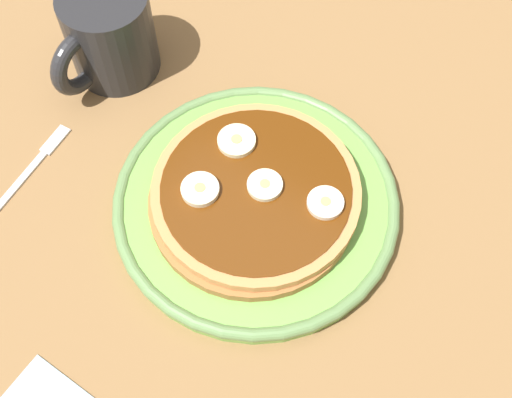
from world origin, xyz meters
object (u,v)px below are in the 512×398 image
(coffee_mug, at_px, (107,35))
(fork, at_px, (30,168))
(banana_slice_2, at_px, (237,141))
(plate, at_px, (256,203))
(banana_slice_3, at_px, (200,190))
(banana_slice_0, at_px, (265,185))
(banana_slice_1, at_px, (325,203))
(pancake_stack, at_px, (253,195))

(coffee_mug, xyz_separation_m, fork, (0.15, 0.02, -0.05))
(banana_slice_2, height_order, fork, banana_slice_2)
(plate, distance_m, banana_slice_3, 0.06)
(plate, height_order, banana_slice_2, banana_slice_2)
(banana_slice_0, height_order, banana_slice_3, banana_slice_3)
(banana_slice_1, height_order, fork, banana_slice_1)
(pancake_stack, bearing_deg, banana_slice_0, 138.05)
(coffee_mug, bearing_deg, banana_slice_2, 81.73)
(plate, xyz_separation_m, banana_slice_1, (-0.02, 0.06, 0.03))
(plate, relative_size, fork, 2.05)
(fork, bearing_deg, plate, 113.76)
(plate, xyz_separation_m, fork, (0.09, -0.21, -0.01))
(coffee_mug, bearing_deg, plate, 75.89)
(banana_slice_3, xyz_separation_m, coffee_mug, (-0.09, -0.18, 0.01))
(plate, distance_m, pancake_stack, 0.02)
(plate, xyz_separation_m, banana_slice_2, (-0.03, -0.04, 0.03))
(banana_slice_3, relative_size, coffee_mug, 0.27)
(plate, height_order, banana_slice_3, banana_slice_3)
(banana_slice_2, xyz_separation_m, coffee_mug, (-0.03, -0.18, 0.01))
(banana_slice_2, bearing_deg, pancake_stack, 52.20)
(banana_slice_2, bearing_deg, plate, 55.16)
(pancake_stack, relative_size, coffee_mug, 1.54)
(fork, bearing_deg, banana_slice_2, 126.43)
(coffee_mug, bearing_deg, banana_slice_1, 82.99)
(banana_slice_0, bearing_deg, fork, -65.56)
(banana_slice_1, bearing_deg, banana_slice_3, -61.97)
(banana_slice_1, bearing_deg, pancake_stack, -68.93)
(banana_slice_2, bearing_deg, banana_slice_1, 85.20)
(pancake_stack, height_order, banana_slice_0, banana_slice_0)
(fork, bearing_deg, coffee_mug, -173.64)
(banana_slice_1, height_order, banana_slice_2, same)
(plate, bearing_deg, fork, -66.24)
(coffee_mug, bearing_deg, fork, 6.36)
(banana_slice_1, height_order, banana_slice_3, same)
(banana_slice_0, relative_size, banana_slice_1, 0.98)
(plate, relative_size, banana_slice_1, 8.13)
(plate, relative_size, pancake_stack, 1.36)
(pancake_stack, xyz_separation_m, banana_slice_2, (-0.03, -0.04, 0.01))
(plate, height_order, banana_slice_0, banana_slice_0)
(banana_slice_2, relative_size, coffee_mug, 0.28)
(banana_slice_3, bearing_deg, coffee_mug, -115.40)
(plate, xyz_separation_m, banana_slice_3, (0.03, -0.04, 0.03))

